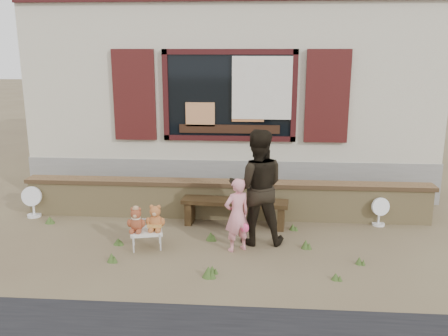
# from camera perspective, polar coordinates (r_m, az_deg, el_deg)

# --- Properties ---
(ground) EXTENTS (80.00, 80.00, 0.00)m
(ground) POSITION_cam_1_polar(r_m,az_deg,el_deg) (7.51, -0.35, -8.54)
(ground) COLOR brown
(ground) RESTS_ON ground
(shopfront) EXTENTS (8.04, 5.13, 4.00)m
(shopfront) POSITION_cam_1_polar(r_m,az_deg,el_deg) (11.45, 1.47, 9.60)
(shopfront) COLOR #B8AF94
(shopfront) RESTS_ON ground
(brick_wall) EXTENTS (7.10, 0.36, 0.67)m
(brick_wall) POSITION_cam_1_polar(r_m,az_deg,el_deg) (8.33, 0.21, -3.73)
(brick_wall) COLOR tan
(brick_wall) RESTS_ON ground
(bench) EXTENTS (1.80, 0.53, 0.45)m
(bench) POSITION_cam_1_polar(r_m,az_deg,el_deg) (7.95, 1.31, -4.70)
(bench) COLOR #302110
(bench) RESTS_ON ground
(folding_chair) EXTENTS (0.55, 0.51, 0.28)m
(folding_chair) POSITION_cam_1_polar(r_m,az_deg,el_deg) (7.19, -9.31, -7.59)
(folding_chair) COLOR silver
(folding_chair) RESTS_ON ground
(teddy_bear_left) EXTENTS (0.32, 0.30, 0.37)m
(teddy_bear_left) POSITION_cam_1_polar(r_m,az_deg,el_deg) (7.11, -10.51, -6.04)
(teddy_bear_left) COLOR brown
(teddy_bear_left) RESTS_ON folding_chair
(teddy_bear_right) EXTENTS (0.34, 0.31, 0.39)m
(teddy_bear_right) POSITION_cam_1_polar(r_m,az_deg,el_deg) (7.11, -8.24, -5.86)
(teddy_bear_right) COLOR #965529
(teddy_bear_right) RESTS_ON folding_chair
(child) EXTENTS (0.48, 0.43, 1.10)m
(child) POSITION_cam_1_polar(r_m,az_deg,el_deg) (6.92, 1.57, -5.67)
(child) COLOR pink
(child) RESTS_ON ground
(adult) EXTENTS (0.89, 0.71, 1.76)m
(adult) POSITION_cam_1_polar(r_m,az_deg,el_deg) (7.13, 3.99, -2.31)
(adult) COLOR black
(adult) RESTS_ON ground
(fan_left) EXTENTS (0.35, 0.24, 0.56)m
(fan_left) POSITION_cam_1_polar(r_m,az_deg,el_deg) (9.03, -22.00, -3.75)
(fan_left) COLOR white
(fan_left) RESTS_ON ground
(fan_right) EXTENTS (0.32, 0.21, 0.49)m
(fan_right) POSITION_cam_1_polar(r_m,az_deg,el_deg) (8.40, 18.18, -4.97)
(fan_right) COLOR white
(fan_right) RESTS_ON ground
(grass_tufts) EXTENTS (5.10, 1.94, 0.15)m
(grass_tufts) POSITION_cam_1_polar(r_m,az_deg,el_deg) (7.08, -3.44, -9.48)
(grass_tufts) COLOR #3C5622
(grass_tufts) RESTS_ON ground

